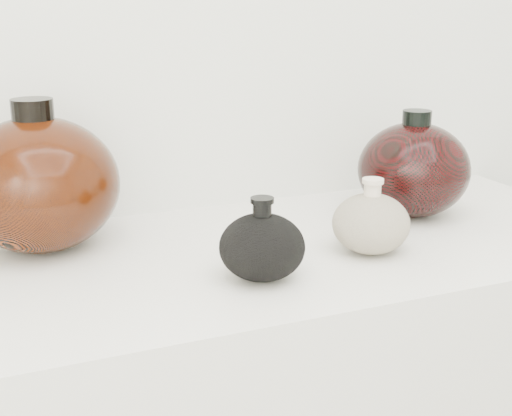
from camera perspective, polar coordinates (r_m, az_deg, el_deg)
name	(u,v)px	position (r m, az deg, el deg)	size (l,w,h in m)	color
black_gourd_vase	(262,246)	(0.97, 0.49, -3.09)	(0.14, 0.14, 0.12)	black
cream_gourd_vase	(371,223)	(1.08, 9.18, -1.19)	(0.14, 0.14, 0.12)	beige
left_round_pot	(39,184)	(1.12, -16.97, 1.87)	(0.30, 0.30, 0.23)	black
right_round_pot	(414,169)	(1.27, 12.49, 3.05)	(0.25, 0.25, 0.19)	black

